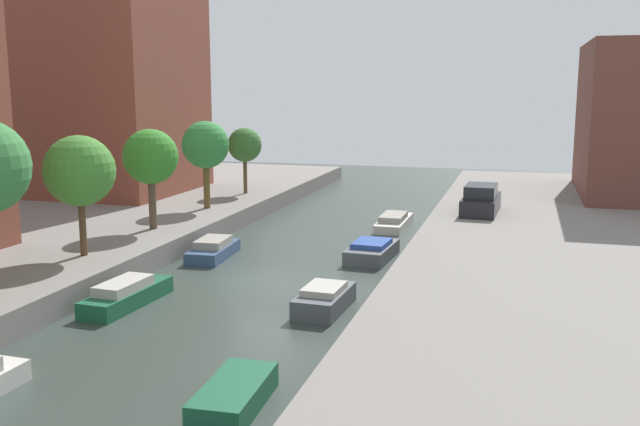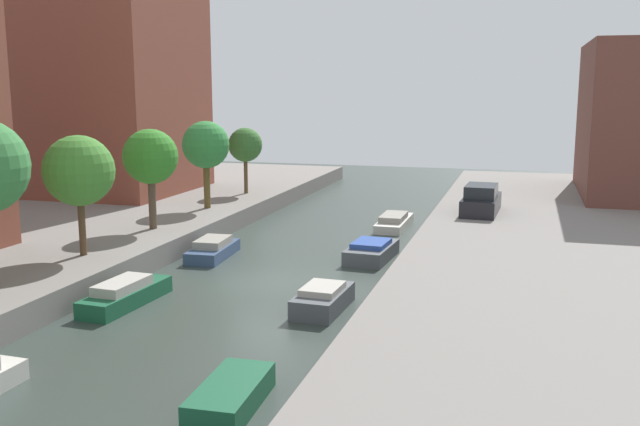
% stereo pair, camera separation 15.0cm
% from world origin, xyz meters
% --- Properties ---
extents(ground_plane, '(84.00, 84.00, 0.00)m').
position_xyz_m(ground_plane, '(0.00, 0.00, 0.00)').
color(ground_plane, '#333D38').
extents(apartment_tower_far, '(10.00, 9.97, 23.44)m').
position_xyz_m(apartment_tower_far, '(-16.00, 14.56, 12.72)').
color(apartment_tower_far, brown).
rests_on(apartment_tower_far, quay_left).
extents(street_tree_2, '(2.79, 2.79, 4.78)m').
position_xyz_m(street_tree_2, '(-7.12, -1.47, 4.37)').
color(street_tree_2, '#4D3824').
rests_on(street_tree_2, quay_left).
extents(street_tree_3, '(2.57, 2.57, 4.70)m').
position_xyz_m(street_tree_3, '(-7.12, 4.09, 4.38)').
color(street_tree_3, brown).
rests_on(street_tree_3, quay_left).
extents(street_tree_4, '(2.58, 2.58, 4.79)m').
position_xyz_m(street_tree_4, '(-7.12, 10.10, 4.45)').
color(street_tree_4, brown).
rests_on(street_tree_4, quay_left).
extents(street_tree_5, '(2.12, 2.12, 4.11)m').
position_xyz_m(street_tree_5, '(-7.12, 15.78, 4.02)').
color(street_tree_5, brown).
rests_on(street_tree_5, quay_left).
extents(parked_car, '(1.94, 4.45, 1.54)m').
position_xyz_m(parked_car, '(7.52, 12.69, 1.64)').
color(parked_car, black).
rests_on(parked_car, quay_right).
extents(moored_boat_left_2, '(1.49, 4.19, 0.95)m').
position_xyz_m(moored_boat_left_2, '(-3.69, -4.09, 0.40)').
color(moored_boat_left_2, '#195638').
rests_on(moored_boat_left_2, ground_plane).
extents(moored_boat_left_3, '(1.70, 3.67, 0.89)m').
position_xyz_m(moored_boat_left_3, '(-3.72, 3.33, 0.37)').
color(moored_boat_left_3, '#33476B').
rests_on(moored_boat_left_3, ground_plane).
extents(moored_boat_right_1, '(1.47, 3.08, 0.63)m').
position_xyz_m(moored_boat_right_1, '(3.12, -10.59, 0.32)').
color(moored_boat_right_1, '#195638').
rests_on(moored_boat_right_1, ground_plane).
extents(moored_boat_right_2, '(1.56, 3.14, 0.90)m').
position_xyz_m(moored_boat_right_2, '(3.18, -2.69, 0.40)').
color(moored_boat_right_2, '#4C5156').
rests_on(moored_boat_right_2, ground_plane).
extents(moored_boat_right_3, '(1.92, 3.60, 0.87)m').
position_xyz_m(moored_boat_right_3, '(3.26, 4.95, 0.38)').
color(moored_boat_right_3, '#4C5156').
rests_on(moored_boat_right_3, ground_plane).
extents(moored_boat_right_4, '(1.45, 4.54, 0.77)m').
position_xyz_m(moored_boat_right_4, '(2.91, 12.46, 0.32)').
color(moored_boat_right_4, beige).
rests_on(moored_boat_right_4, ground_plane).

